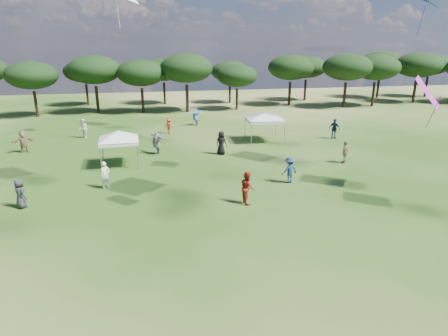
{
  "coord_description": "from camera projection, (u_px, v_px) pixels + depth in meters",
  "views": [
    {
      "loc": [
        -2.97,
        -6.07,
        8.07
      ],
      "look_at": [
        -0.27,
        6.0,
        4.13
      ],
      "focal_mm": 30.0,
      "sensor_mm": 36.0,
      "label": 1
    }
  ],
  "objects": [
    {
      "name": "tree_line",
      "position": [
        177.0,
        69.0,
        51.63
      ],
      "size": [
        108.78,
        17.63,
        7.77
      ],
      "color": "black",
      "rests_on": "ground"
    },
    {
      "name": "festival_crowd",
      "position": [
        165.0,
        141.0,
        30.72
      ],
      "size": [
        29.71,
        23.79,
        1.89
      ],
      "color": "navy",
      "rests_on": "ground"
    },
    {
      "name": "tent_left",
      "position": [
        118.0,
        133.0,
        26.47
      ],
      "size": [
        5.43,
        5.43,
        2.85
      ],
      "rotation": [
        0.0,
        0.0,
        0.03
      ],
      "color": "gray",
      "rests_on": "ground"
    },
    {
      "name": "tent_right",
      "position": [
        265.0,
        113.0,
        33.54
      ],
      "size": [
        6.36,
        6.36,
        3.01
      ],
      "rotation": [
        0.0,
        0.0,
        -0.09
      ],
      "color": "gray",
      "rests_on": "ground"
    }
  ]
}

